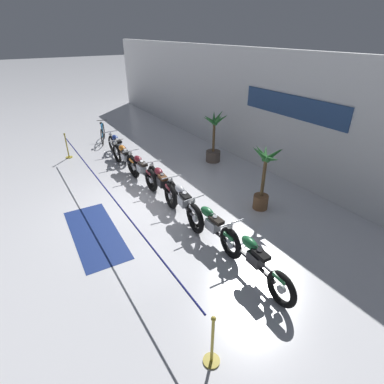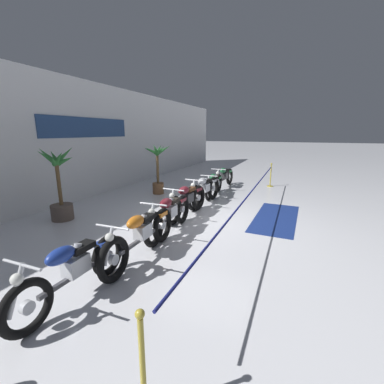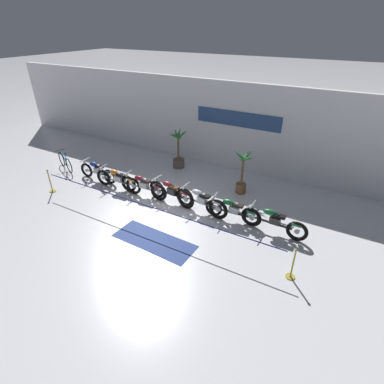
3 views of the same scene
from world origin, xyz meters
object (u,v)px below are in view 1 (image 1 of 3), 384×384
motorcycle_orange_1 (125,158)px  potted_palm_left_of_row (264,176)px  potted_palm_right_of_row (214,141)px  motorcycle_maroon_2 (141,170)px  motorcycle_silver_4 (183,202)px  motorcycle_green_6 (253,260)px  motorcycle_blue_0 (117,146)px  motorcycle_maroon_3 (161,183)px  stanchion_mid_left (212,347)px  floor_banner (95,233)px  motorcycle_green_5 (211,225)px  bicycle (103,133)px  stanchion_far_left (91,174)px

motorcycle_orange_1 → potted_palm_left_of_row: potted_palm_left_of_row is taller
potted_palm_right_of_row → motorcycle_orange_1: bearing=-108.3°
motorcycle_maroon_2 → motorcycle_silver_4: (2.72, 0.08, 0.01)m
motorcycle_maroon_2 → motorcycle_green_6: bearing=1.7°
motorcycle_blue_0 → motorcycle_orange_1: (1.43, -0.21, 0.01)m
motorcycle_maroon_3 → stanchion_mid_left: (5.31, -1.79, -0.12)m
motorcycle_blue_0 → motorcycle_orange_1: 1.45m
motorcycle_orange_1 → motorcycle_green_6: size_ratio=1.02×
motorcycle_orange_1 → stanchion_mid_left: size_ratio=2.32×
floor_banner → motorcycle_green_5: bearing=55.1°
potted_palm_left_of_row → stanchion_mid_left: size_ratio=1.90×
motorcycle_blue_0 → stanchion_mid_left: size_ratio=2.03×
motorcycle_maroon_3 → floor_banner: bearing=-70.4°
stanchion_mid_left → floor_banner: (-4.45, -0.61, -0.35)m
motorcycle_green_5 → potted_palm_right_of_row: 5.25m
motorcycle_green_6 → floor_banner: motorcycle_green_6 is taller
motorcycle_green_5 → motorcycle_orange_1: bearing=-177.6°
motorcycle_maroon_2 → potted_palm_right_of_row: (-0.22, 3.24, 0.37)m
motorcycle_blue_0 → potted_palm_right_of_row: potted_palm_right_of_row is taller
motorcycle_silver_4 → floor_banner: (-0.54, -2.37, -0.48)m
motorcycle_maroon_3 → motorcycle_green_5: bearing=0.6°
stanchion_mid_left → motorcycle_blue_0: bearing=169.1°
motorcycle_orange_1 → motorcycle_maroon_2: (1.32, 0.08, -0.00)m
motorcycle_maroon_3 → motorcycle_green_5: (2.69, 0.03, -0.02)m
motorcycle_green_5 → potted_palm_right_of_row: (-4.23, 3.09, 0.38)m
potted_palm_right_of_row → motorcycle_maroon_2: bearing=-86.1°
motorcycle_green_5 → motorcycle_green_6: (1.52, 0.02, 0.00)m
motorcycle_maroon_3 → potted_palm_left_of_row: size_ratio=1.13×
motorcycle_green_5 → bicycle: size_ratio=1.32×
potted_palm_left_of_row → floor_banner: size_ratio=0.69×
motorcycle_maroon_2 → potted_palm_right_of_row: bearing=93.9°
motorcycle_blue_0 → motorcycle_green_5: bearing=0.1°
stanchion_far_left → stanchion_mid_left: same height
potted_palm_left_of_row → floor_banner: (-1.35, -4.59, -1.06)m
floor_banner → motorcycle_silver_4: bearing=79.3°
motorcycle_orange_1 → potted_palm_right_of_row: 3.52m
bicycle → potted_palm_left_of_row: (8.56, 2.10, 0.66)m
motorcycle_orange_1 → motorcycle_silver_4: motorcycle_silver_4 is taller
stanchion_far_left → floor_banner: stanchion_far_left is taller
motorcycle_blue_0 → motorcycle_green_6: 8.28m
potted_palm_left_of_row → motorcycle_green_6: bearing=-47.0°
motorcycle_maroon_2 → floor_banner: motorcycle_maroon_2 is taller
motorcycle_blue_0 → potted_palm_left_of_row: size_ratio=1.07×
motorcycle_green_6 → motorcycle_maroon_2: bearing=-178.3°
motorcycle_green_5 → bicycle: (-9.04, 0.06, -0.06)m
potted_palm_right_of_row → potted_palm_left_of_row: bearing=-14.0°
bicycle → stanchion_far_left: stanchion_far_left is taller
motorcycle_green_5 → floor_banner: 3.08m
potted_palm_right_of_row → stanchion_far_left: potted_palm_right_of_row is taller
motorcycle_blue_0 → motorcycle_green_5: size_ratio=0.97×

